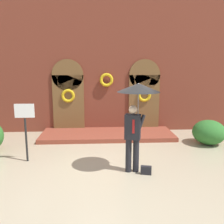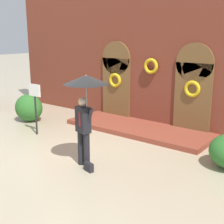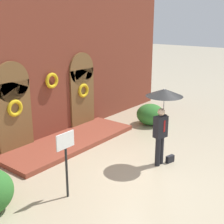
# 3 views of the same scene
# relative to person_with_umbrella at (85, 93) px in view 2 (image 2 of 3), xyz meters

# --- Properties ---
(ground_plane) EXTENTS (80.00, 80.00, 0.00)m
(ground_plane) POSITION_rel_person_with_umbrella_xyz_m (-0.64, 0.29, -1.91)
(ground_plane) COLOR tan
(building_facade) EXTENTS (14.00, 2.30, 5.60)m
(building_facade) POSITION_rel_person_with_umbrella_xyz_m (-0.64, 4.44, 0.76)
(building_facade) COLOR brown
(building_facade) RESTS_ON ground
(person_with_umbrella) EXTENTS (1.10, 1.10, 2.36)m
(person_with_umbrella) POSITION_rel_person_with_umbrella_xyz_m (0.00, 0.00, 0.00)
(person_with_umbrella) COLOR black
(person_with_umbrella) RESTS_ON ground
(handbag) EXTENTS (0.30, 0.18, 0.22)m
(handbag) POSITION_rel_person_with_umbrella_xyz_m (0.24, -0.20, -1.80)
(handbag) COLOR black
(handbag) RESTS_ON ground
(sign_post) EXTENTS (0.56, 0.06, 1.72)m
(sign_post) POSITION_rel_person_with_umbrella_xyz_m (-3.11, 0.90, -0.75)
(sign_post) COLOR black
(sign_post) RESTS_ON ground
(shrub_left) EXTENTS (1.13, 0.98, 1.05)m
(shrub_left) POSITION_rel_person_with_umbrella_xyz_m (-4.67, 1.80, -1.39)
(shrub_left) COLOR #2D6B28
(shrub_left) RESTS_ON ground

